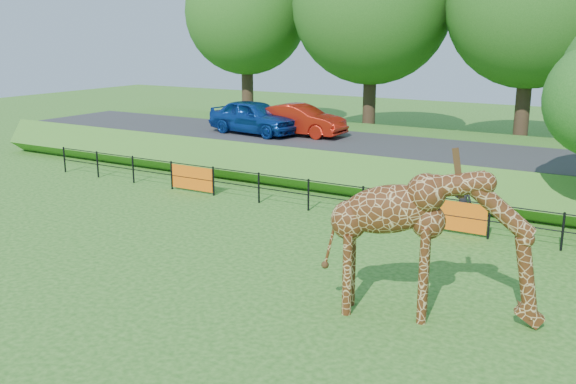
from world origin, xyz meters
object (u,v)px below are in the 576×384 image
at_px(car_blue, 254,117).
at_px(car_red, 300,120).
at_px(visitor, 463,203).
at_px(giraffe, 433,245).

distance_m(car_blue, car_red, 2.07).
bearing_deg(visitor, car_blue, -31.29).
height_order(car_blue, visitor, car_blue).
bearing_deg(car_red, visitor, -120.65).
height_order(giraffe, visitor, giraffe).
xyz_separation_m(giraffe, visitor, (-1.29, 6.90, -0.88)).
bearing_deg(car_blue, car_red, -62.90).
relative_size(car_red, visitor, 2.81).
distance_m(car_red, visitor, 10.43).
distance_m(giraffe, car_red, 15.89).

